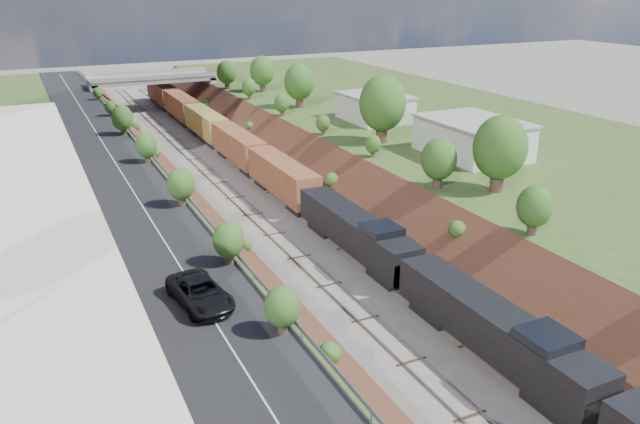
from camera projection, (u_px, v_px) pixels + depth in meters
platform_right at (488, 151)px, 86.04m from camera, size 44.00×180.00×5.00m
embankment_left at (172, 217)px, 69.05m from camera, size 10.00×180.00×10.00m
embankment_right at (347, 190)px, 77.99m from camera, size 10.00×180.00×10.00m
rail_left_track at (244, 205)px, 72.43m from camera, size 1.58×180.00×0.18m
rail_right_track at (285, 199)px, 74.54m from camera, size 1.58×180.00×0.18m
road at (125, 179)px, 65.46m from camera, size 8.00×180.00×0.10m
guardrail at (164, 170)px, 66.78m from camera, size 0.10×171.00×0.70m
overpass at (153, 85)px, 124.15m from camera, size 24.50×8.30×7.40m
white_building_near at (472, 139)px, 73.86m from camera, size 9.00×12.00×4.00m
white_building_far at (375, 108)px, 92.30m from camera, size 8.00×10.00×3.60m
tree_right_large at (500, 148)px, 60.25m from camera, size 5.25×5.25×7.61m
tree_left_crest at (323, 340)px, 32.49m from camera, size 2.45×2.45×3.55m
freight_train at (263, 163)px, 79.69m from camera, size 3.09×140.74×4.60m
suv at (200, 292)px, 39.74m from camera, size 3.53×6.38×1.69m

